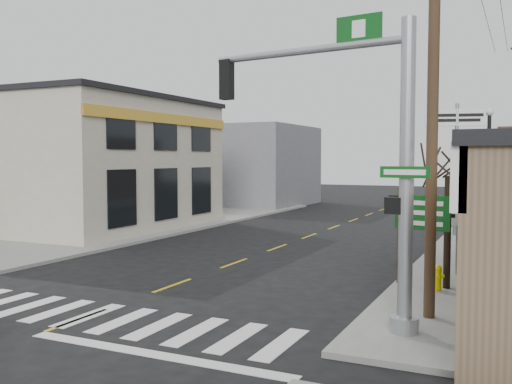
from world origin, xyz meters
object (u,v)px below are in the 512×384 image
at_px(dance_center_sign, 457,135).
at_px(utility_pole_near, 433,96).
at_px(traffic_signal_pole, 369,142).
at_px(guide_sign, 422,223).
at_px(bare_tree, 449,155).
at_px(fire_hydrant, 438,276).
at_px(lamp_post, 490,171).

distance_m(dance_center_sign, utility_pole_near, 15.09).
distance_m(traffic_signal_pole, utility_pole_near, 2.09).
xyz_separation_m(guide_sign, bare_tree, (0.71, -0.06, 1.93)).
height_order(guide_sign, utility_pole_near, utility_pole_near).
xyz_separation_m(fire_hydrant, bare_tree, (0.19, 0.38, 3.36)).
relative_size(lamp_post, bare_tree, 1.16).
distance_m(guide_sign, lamp_post, 6.57).
height_order(bare_tree, utility_pole_near, utility_pole_near).
bearing_deg(traffic_signal_pole, dance_center_sign, 97.57).
bearing_deg(fire_hydrant, utility_pole_near, -86.29).
bearing_deg(guide_sign, utility_pole_near, -68.42).
xyz_separation_m(lamp_post, bare_tree, (-0.76, -6.31, 0.55)).
xyz_separation_m(lamp_post, utility_pole_near, (-0.76, -9.59, 1.87)).
bearing_deg(lamp_post, dance_center_sign, 114.01).
height_order(lamp_post, utility_pole_near, utility_pole_near).
height_order(traffic_signal_pole, fire_hydrant, traffic_signal_pole).
distance_m(guide_sign, fire_hydrant, 1.58).
bearing_deg(utility_pole_near, traffic_signal_pole, -120.86).
xyz_separation_m(guide_sign, lamp_post, (1.47, 6.25, 1.39)).
xyz_separation_m(traffic_signal_pole, dance_center_sign, (0.10, 16.47, 0.75)).
height_order(dance_center_sign, utility_pole_near, utility_pole_near).
xyz_separation_m(bare_tree, utility_pole_near, (0.00, -3.28, 1.32)).
relative_size(guide_sign, lamp_post, 0.51).
bearing_deg(traffic_signal_pole, bare_tree, 84.72).
height_order(dance_center_sign, bare_tree, dance_center_sign).
xyz_separation_m(dance_center_sign, utility_pole_near, (1.00, -15.05, 0.32)).
bearing_deg(dance_center_sign, traffic_signal_pole, -104.44).
distance_m(dance_center_sign, bare_tree, 11.86).
distance_m(traffic_signal_pole, lamp_post, 11.19).
relative_size(traffic_signal_pole, utility_pole_near, 0.68).
distance_m(traffic_signal_pole, bare_tree, 4.82).
relative_size(guide_sign, bare_tree, 0.59).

